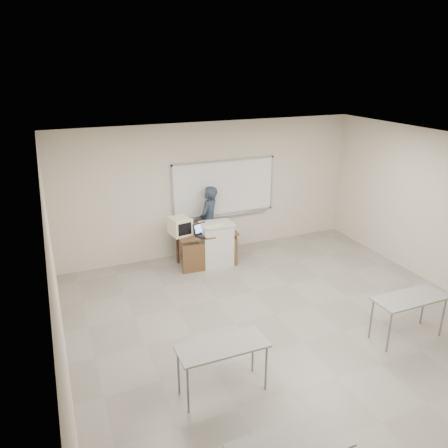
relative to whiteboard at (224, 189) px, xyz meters
name	(u,v)px	position (x,y,z in m)	size (l,w,h in m)	color
floor	(303,343)	(-0.30, -3.97, -1.49)	(7.00, 8.00, 0.01)	gray
whiteboard	(224,189)	(0.00, 0.00, 0.00)	(2.48, 0.10, 1.31)	white
student_desks	(364,357)	(-0.30, -5.32, -0.81)	(4.40, 2.20, 0.73)	gray
instructor_desk	(208,244)	(-0.70, -0.78, -0.96)	(1.29, 0.64, 0.75)	brown
podium	(217,244)	(-0.50, -0.77, -0.99)	(0.69, 0.51, 0.97)	beige
crt_monitor	(180,226)	(-1.25, -0.54, -0.55)	(0.40, 0.45, 0.38)	beige
laptop	(204,233)	(-0.80, -0.79, -0.67)	(0.33, 0.31, 0.25)	black
mouse	(214,229)	(-0.50, -0.62, -0.71)	(0.11, 0.07, 0.04)	#BABCC4
keyboard	(212,225)	(-0.65, -0.89, -0.50)	(0.46, 0.15, 0.03)	beige
presenter	(209,221)	(-0.45, -0.18, -0.67)	(0.59, 0.39, 1.63)	black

